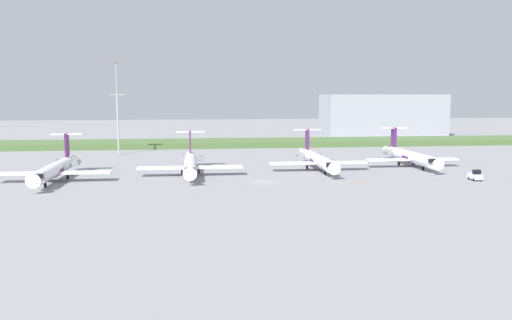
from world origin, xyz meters
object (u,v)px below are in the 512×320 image
Objects in this scene: regional_jet_third at (317,159)px; regional_jet_second at (190,163)px; safety_cone_mid_marker at (355,183)px; baggage_tug at (475,176)px; safety_cone_front_marker at (336,183)px; antenna_mast at (118,117)px; regional_jet_fourth at (409,156)px; safety_cone_rear_marker at (365,182)px; regional_jet_nearest at (56,168)px.

regional_jet_second is at bearing -171.91° from regional_jet_third.
baggage_tug is at bearing 3.56° from safety_cone_mid_marker.
baggage_tug is at bearing -33.68° from regional_jet_third.
regional_jet_third is at bearing 8.09° from regional_jet_second.
safety_cone_front_marker is (-1.05, -20.57, -2.26)m from regional_jet_third.
antenna_mast is at bearing 143.16° from regional_jet_third.
baggage_tug is at bearing -78.88° from regional_jet_fourth.
safety_cone_rear_marker is at bearing -76.19° from regional_jet_third.
regional_jet_nearest is at bearing 173.26° from baggage_tug.
antenna_mast is 77.73m from safety_cone_front_marker.
regional_jet_fourth is at bearing 8.45° from regional_jet_third.
safety_cone_front_marker is at bearing -11.60° from regional_jet_nearest.
regional_jet_third is 9.69× the size of baggage_tug.
antenna_mast is (6.19, 47.18, 8.67)m from regional_jet_nearest.
safety_cone_rear_marker is at bearing -10.14° from regional_jet_nearest.
antenna_mast is 49.39× the size of safety_cone_rear_marker.
antenna_mast reaches higher than regional_jet_fourth.
baggage_tug reaches higher than safety_cone_mid_marker.
regional_jet_nearest is 48.36m from antenna_mast.
safety_cone_rear_marker is at bearing -177.77° from baggage_tug.
regional_jet_third is at bearing -36.84° from antenna_mast.
regional_jet_third is 21.16m from safety_cone_mid_marker.
regional_jet_fourth reaches higher than baggage_tug.
regional_jet_third is (29.59, 4.21, 0.00)m from regional_jet_second.
regional_jet_fourth is 56.36× the size of safety_cone_rear_marker.
regional_jet_nearest is 9.69× the size of baggage_tug.
regional_jet_nearest is 1.00× the size of regional_jet_third.
regional_jet_nearest is at bearing -170.96° from regional_jet_third.
baggage_tug is 29.96m from safety_cone_front_marker.
antenna_mast reaches higher than regional_jet_third.
regional_jet_second is 56.36× the size of safety_cone_rear_marker.
safety_cone_mid_marker is (-26.20, -1.63, -0.73)m from baggage_tug.
safety_cone_front_marker is 6.02m from safety_cone_rear_marker.
safety_cone_front_marker and safety_cone_mid_marker have the same top height.
regional_jet_nearest and regional_jet_second have the same top height.
regional_jet_second is 1.00× the size of regional_jet_third.
regional_jet_second is at bearing 165.58° from baggage_tug.
regional_jet_fourth is 83.20m from antenna_mast.
regional_jet_nearest reaches higher than safety_cone_front_marker.
regional_jet_second is 56.36× the size of safety_cone_front_marker.
regional_jet_fourth is at bearing 8.87° from regional_jet_nearest.
safety_cone_mid_marker is at bearing -27.31° from regional_jet_second.
regional_jet_nearest is at bearing -97.48° from antenna_mast.
regional_jet_second is at bearing -171.74° from regional_jet_fourth.
regional_jet_third and regional_jet_fourth have the same top height.
regional_jet_fourth is at bearing 50.78° from safety_cone_rear_marker.
regional_jet_fourth is 56.36× the size of safety_cone_mid_marker.
regional_jet_nearest is 56.36× the size of safety_cone_mid_marker.
regional_jet_nearest is 1.14× the size of antenna_mast.
safety_cone_rear_marker is (-23.91, -0.93, -0.73)m from baggage_tug.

